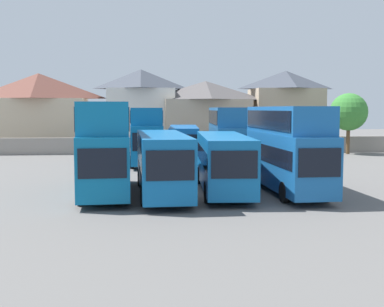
# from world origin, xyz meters

# --- Properties ---
(ground) EXTENTS (140.00, 140.00, 0.00)m
(ground) POSITION_xyz_m (0.00, 18.00, 0.00)
(ground) COLOR #605E5B
(depot_boundary_wall) EXTENTS (56.00, 0.50, 1.80)m
(depot_boundary_wall) POSITION_xyz_m (0.00, 25.96, 0.90)
(depot_boundary_wall) COLOR gray
(depot_boundary_wall) RESTS_ON ground
(bus_1) EXTENTS (3.23, 10.43, 5.22)m
(bus_1) POSITION_xyz_m (-5.28, 0.32, 2.93)
(bus_1) COLOR #0C6598
(bus_1) RESTS_ON ground
(bus_2) EXTENTS (2.95, 11.19, 3.47)m
(bus_2) POSITION_xyz_m (-2.00, -0.21, 1.98)
(bus_2) COLOR #0F5EA2
(bus_2) RESTS_ON ground
(bus_3) EXTENTS (3.11, 10.84, 3.35)m
(bus_3) POSITION_xyz_m (1.60, 0.35, 1.92)
(bus_3) COLOR #1060A3
(bus_3) RESTS_ON ground
(bus_4) EXTENTS (2.74, 10.36, 5.01)m
(bus_4) POSITION_xyz_m (5.27, -0.01, 2.82)
(bus_4) COLOR #195CA0
(bus_4) RESTS_ON ground
(bus_5) EXTENTS (2.85, 10.53, 4.96)m
(bus_5) POSITION_xyz_m (-2.95, 15.94, 2.79)
(bus_5) COLOR #0E629E
(bus_5) RESTS_ON ground
(bus_6) EXTENTS (3.14, 10.31, 3.30)m
(bus_6) POSITION_xyz_m (0.44, 16.25, 1.89)
(bus_6) COLOR #1158A7
(bus_6) RESTS_ON ground
(bus_7) EXTENTS (3.07, 10.54, 4.98)m
(bus_7) POSITION_xyz_m (4.26, 15.66, 2.80)
(bus_7) COLOR #1D5F9A
(bus_7) RESTS_ON ground
(house_terrace_left) EXTENTS (11.34, 6.56, 9.05)m
(house_terrace_left) POSITION_xyz_m (-15.48, 32.68, 4.62)
(house_terrace_left) COLOR #C6B293
(house_terrace_left) RESTS_ON ground
(house_terrace_centre) EXTENTS (8.19, 7.15, 9.56)m
(house_terrace_centre) POSITION_xyz_m (-3.45, 32.43, 4.87)
(house_terrace_centre) COLOR silver
(house_terrace_centre) RESTS_ON ground
(house_terrace_right) EXTENTS (10.39, 8.36, 8.16)m
(house_terrace_right) POSITION_xyz_m (4.24, 31.51, 4.16)
(house_terrace_right) COLOR tan
(house_terrace_right) RESTS_ON ground
(house_terrace_far_right) EXTENTS (8.59, 6.83, 9.53)m
(house_terrace_far_right) POSITION_xyz_m (14.28, 32.59, 4.85)
(house_terrace_far_right) COLOR tan
(house_terrace_far_right) RESTS_ON ground
(tree_left_of_lot) EXTENTS (4.03, 4.03, 6.55)m
(tree_left_of_lot) POSITION_xyz_m (18.83, 23.96, 4.51)
(tree_left_of_lot) COLOR brown
(tree_left_of_lot) RESTS_ON ground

